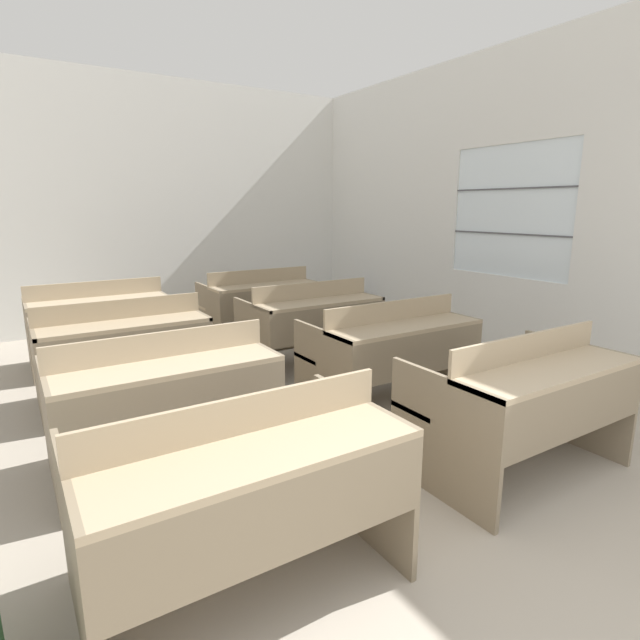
{
  "coord_description": "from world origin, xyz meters",
  "views": [
    {
      "loc": [
        -1.48,
        -0.13,
        1.53
      ],
      "look_at": [
        0.39,
        2.85,
        0.73
      ],
      "focal_mm": 28.0,
      "sensor_mm": 36.0,
      "label": 1
    }
  ],
  "objects_px": {
    "bench_front_left": "(243,487)",
    "bench_back_left": "(99,320)",
    "bench_back_right": "(260,302)",
    "bench_second_right": "(391,349)",
    "bench_third_left": "(123,347)",
    "wastepaper_bin": "(347,304)",
    "bench_front_right": "(522,397)",
    "bench_third_right": "(311,321)",
    "bench_second_left": "(164,395)"
  },
  "relations": [
    {
      "from": "bench_third_right",
      "to": "wastepaper_bin",
      "type": "distance_m",
      "value": 2.47
    },
    {
      "from": "bench_back_left",
      "to": "bench_second_right",
      "type": "bearing_deg",
      "value": -53.18
    },
    {
      "from": "bench_third_left",
      "to": "bench_front_right",
      "type": "bearing_deg",
      "value": -53.57
    },
    {
      "from": "bench_third_left",
      "to": "bench_third_right",
      "type": "bearing_deg",
      "value": -0.43
    },
    {
      "from": "bench_front_right",
      "to": "bench_second_right",
      "type": "distance_m",
      "value": 1.18
    },
    {
      "from": "bench_second_right",
      "to": "bench_third_left",
      "type": "distance_m",
      "value": 2.1
    },
    {
      "from": "bench_second_right",
      "to": "bench_back_right",
      "type": "height_order",
      "value": "same"
    },
    {
      "from": "bench_back_right",
      "to": "bench_third_right",
      "type": "bearing_deg",
      "value": -90.56
    },
    {
      "from": "bench_front_right",
      "to": "bench_third_left",
      "type": "distance_m",
      "value": 2.92
    },
    {
      "from": "bench_front_left",
      "to": "bench_second_right",
      "type": "relative_size",
      "value": 1.0
    },
    {
      "from": "bench_third_left",
      "to": "bench_second_right",
      "type": "bearing_deg",
      "value": -33.9
    },
    {
      "from": "bench_front_left",
      "to": "bench_second_right",
      "type": "height_order",
      "value": "same"
    },
    {
      "from": "bench_second_left",
      "to": "bench_third_right",
      "type": "distance_m",
      "value": 2.1
    },
    {
      "from": "bench_third_right",
      "to": "bench_third_left",
      "type": "bearing_deg",
      "value": 179.57
    },
    {
      "from": "bench_front_right",
      "to": "bench_second_left",
      "type": "distance_m",
      "value": 2.08
    },
    {
      "from": "bench_front_right",
      "to": "wastepaper_bin",
      "type": "height_order",
      "value": "bench_front_right"
    },
    {
      "from": "bench_second_right",
      "to": "bench_third_right",
      "type": "distance_m",
      "value": 1.16
    },
    {
      "from": "bench_third_right",
      "to": "bench_second_left",
      "type": "bearing_deg",
      "value": -145.5
    },
    {
      "from": "bench_third_right",
      "to": "bench_front_left",
      "type": "bearing_deg",
      "value": -126.52
    },
    {
      "from": "bench_third_left",
      "to": "wastepaper_bin",
      "type": "xyz_separation_m",
      "value": [
        3.41,
        1.77,
        -0.29
      ]
    },
    {
      "from": "bench_front_right",
      "to": "bench_back_right",
      "type": "height_order",
      "value": "same"
    },
    {
      "from": "bench_second_left",
      "to": "bench_third_left",
      "type": "bearing_deg",
      "value": 89.63
    },
    {
      "from": "bench_second_right",
      "to": "bench_back_right",
      "type": "distance_m",
      "value": 2.33
    },
    {
      "from": "bench_front_right",
      "to": "bench_back_left",
      "type": "xyz_separation_m",
      "value": [
        -1.73,
        3.51,
        0.0
      ]
    },
    {
      "from": "bench_second_left",
      "to": "bench_back_left",
      "type": "bearing_deg",
      "value": 89.84
    },
    {
      "from": "bench_front_left",
      "to": "bench_back_left",
      "type": "distance_m",
      "value": 3.52
    },
    {
      "from": "bench_back_left",
      "to": "bench_third_right",
      "type": "bearing_deg",
      "value": -34.15
    },
    {
      "from": "bench_front_right",
      "to": "wastepaper_bin",
      "type": "relative_size",
      "value": 3.77
    },
    {
      "from": "bench_front_left",
      "to": "bench_third_left",
      "type": "distance_m",
      "value": 2.37
    },
    {
      "from": "bench_second_left",
      "to": "wastepaper_bin",
      "type": "bearing_deg",
      "value": 41.04
    },
    {
      "from": "bench_back_right",
      "to": "wastepaper_bin",
      "type": "bearing_deg",
      "value": 20.07
    },
    {
      "from": "bench_second_right",
      "to": "wastepaper_bin",
      "type": "bearing_deg",
      "value": 60.43
    },
    {
      "from": "bench_third_left",
      "to": "bench_third_right",
      "type": "relative_size",
      "value": 1.0
    },
    {
      "from": "bench_front_left",
      "to": "bench_second_left",
      "type": "relative_size",
      "value": 1.0
    },
    {
      "from": "bench_third_right",
      "to": "bench_back_left",
      "type": "height_order",
      "value": "same"
    },
    {
      "from": "bench_front_right",
      "to": "bench_back_right",
      "type": "relative_size",
      "value": 1.0
    },
    {
      "from": "bench_front_left",
      "to": "bench_back_left",
      "type": "relative_size",
      "value": 1.0
    },
    {
      "from": "bench_second_left",
      "to": "bench_back_right",
      "type": "height_order",
      "value": "same"
    },
    {
      "from": "bench_second_right",
      "to": "bench_front_right",
      "type": "bearing_deg",
      "value": -90.4
    },
    {
      "from": "wastepaper_bin",
      "to": "bench_third_right",
      "type": "bearing_deg",
      "value": -133.37
    },
    {
      "from": "bench_third_right",
      "to": "bench_back_right",
      "type": "xyz_separation_m",
      "value": [
        0.01,
        1.17,
        0.0
      ]
    },
    {
      "from": "bench_second_left",
      "to": "bench_third_right",
      "type": "relative_size",
      "value": 1.0
    },
    {
      "from": "bench_front_left",
      "to": "bench_second_right",
      "type": "bearing_deg",
      "value": 34.19
    },
    {
      "from": "bench_second_left",
      "to": "bench_front_left",
      "type": "bearing_deg",
      "value": -90.53
    },
    {
      "from": "bench_third_right",
      "to": "bench_back_right",
      "type": "relative_size",
      "value": 1.0
    },
    {
      "from": "bench_back_left",
      "to": "bench_back_right",
      "type": "relative_size",
      "value": 1.0
    },
    {
      "from": "bench_front_left",
      "to": "bench_back_right",
      "type": "distance_m",
      "value": 3.94
    },
    {
      "from": "bench_front_left",
      "to": "wastepaper_bin",
      "type": "height_order",
      "value": "bench_front_left"
    },
    {
      "from": "bench_back_left",
      "to": "wastepaper_bin",
      "type": "distance_m",
      "value": 3.48
    },
    {
      "from": "bench_second_right",
      "to": "bench_back_right",
      "type": "bearing_deg",
      "value": 90.15
    }
  ]
}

